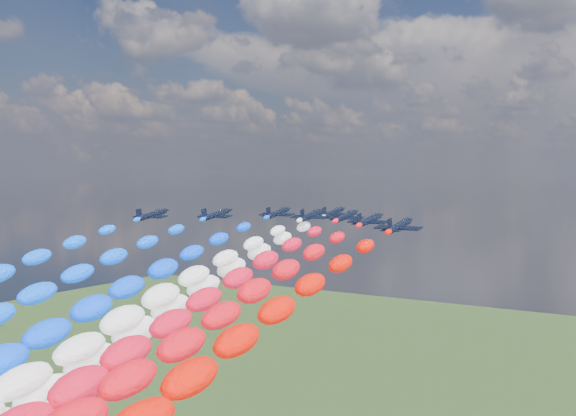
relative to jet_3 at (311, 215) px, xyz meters
The scene contains 13 objects.
jet_0 37.58m from the jet_3, 151.12° to the right, with size 8.98×12.04×2.65m, color black, non-canonical shape.
jet_1 22.61m from the jet_3, 155.23° to the right, with size 8.98×12.04×2.65m, color black, non-canonical shape.
jet_2 12.58m from the jet_3, 160.94° to the left, with size 8.98×12.04×2.65m, color black, non-canonical shape.
trail_2 64.61m from the jet_3, 101.03° to the right, with size 6.72×126.88×40.39m, color #043DF6, non-canonical shape.
jet_3 is the anchor object (origin of this frame).
trail_3 67.46m from the jet_3, 90.00° to the right, with size 6.72×126.88×40.39m, color white, non-canonical shape.
jet_4 12.84m from the jet_3, 94.84° to the left, with size 8.98×12.04×2.65m, color black, non-canonical shape.
trail_4 55.23m from the jet_3, 91.19° to the right, with size 6.72×126.88×40.39m, color silver, non-canonical shape.
jet_5 8.32m from the jet_3, 14.72° to the left, with size 8.98×12.04×2.65m, color black, non-canonical shape.
trail_5 65.92m from the jet_3, 82.72° to the right, with size 6.72×126.88×40.39m, color red, non-canonical shape.
jet_6 20.10m from the jet_3, 21.72° to the right, with size 8.98×12.04×2.65m, color black, non-canonical shape.
trail_6 76.97m from the jet_3, 75.57° to the right, with size 6.72×126.88×40.39m, color red, non-canonical shape.
jet_7 35.97m from the jet_3, 32.05° to the right, with size 8.98×12.04×2.65m, color black, non-canonical shape.
Camera 1 is at (85.23, -130.87, 101.59)m, focal length 44.37 mm.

